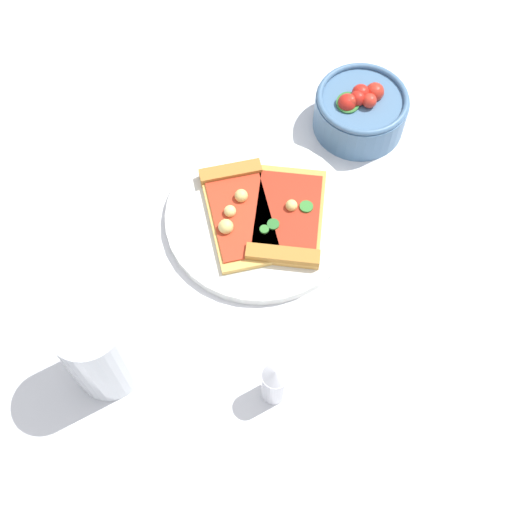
# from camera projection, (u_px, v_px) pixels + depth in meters

# --- Properties ---
(ground_plane) EXTENTS (2.40, 2.40, 0.00)m
(ground_plane) POSITION_uv_depth(u_px,v_px,m) (256.00, 242.00, 0.87)
(ground_plane) COLOR silver
(ground_plane) RESTS_ON ground
(plate) EXTENTS (0.25, 0.25, 0.01)m
(plate) POSITION_uv_depth(u_px,v_px,m) (260.00, 217.00, 0.88)
(plate) COLOR silver
(plate) RESTS_ON ground_plane
(pizza_slice_near) EXTENTS (0.17, 0.17, 0.03)m
(pizza_slice_near) POSITION_uv_depth(u_px,v_px,m) (239.00, 208.00, 0.87)
(pizza_slice_near) COLOR #E5B256
(pizza_slice_near) RESTS_ON plate
(pizza_slice_far) EXTENTS (0.17, 0.15, 0.02)m
(pizza_slice_far) POSITION_uv_depth(u_px,v_px,m) (287.00, 222.00, 0.86)
(pizza_slice_far) COLOR gold
(pizza_slice_far) RESTS_ON plate
(salad_bowl) EXTENTS (0.13, 0.13, 0.08)m
(salad_bowl) POSITION_uv_depth(u_px,v_px,m) (360.00, 110.00, 0.93)
(salad_bowl) COLOR #4C7299
(salad_bowl) RESTS_ON ground_plane
(soda_glass) EXTENTS (0.08, 0.08, 0.14)m
(soda_glass) POSITION_uv_depth(u_px,v_px,m) (99.00, 350.00, 0.73)
(soda_glass) COLOR silver
(soda_glass) RESTS_ON ground_plane
(pepper_shaker) EXTENTS (0.03, 0.03, 0.08)m
(pepper_shaker) POSITION_uv_depth(u_px,v_px,m) (275.00, 383.00, 0.74)
(pepper_shaker) COLOR silver
(pepper_shaker) RESTS_ON ground_plane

